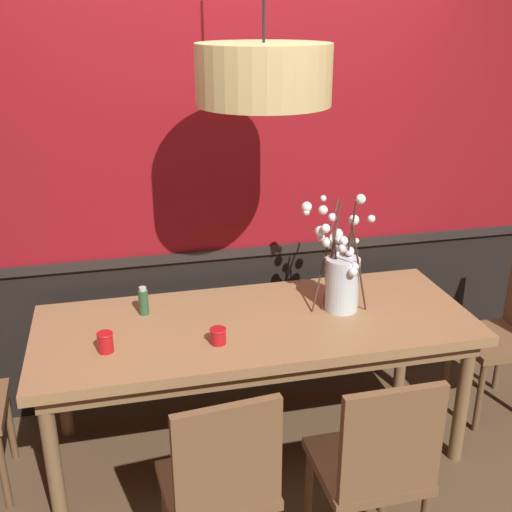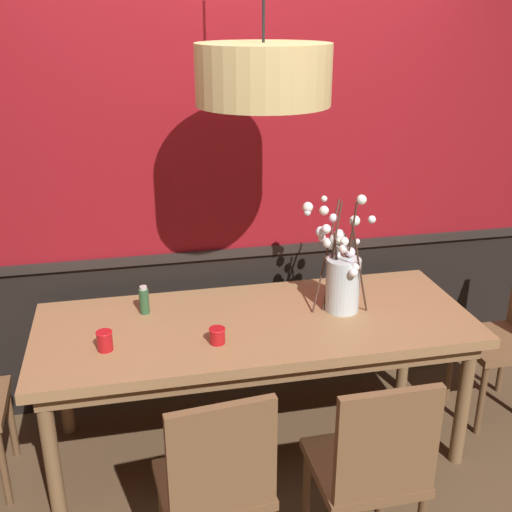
# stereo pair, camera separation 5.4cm
# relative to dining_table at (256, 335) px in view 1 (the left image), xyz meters

# --- Properties ---
(ground_plane) EXTENTS (24.00, 24.00, 0.00)m
(ground_plane) POSITION_rel_dining_table_xyz_m (0.00, 0.00, -0.68)
(ground_plane) COLOR brown
(back_wall) EXTENTS (4.85, 0.14, 2.88)m
(back_wall) POSITION_rel_dining_table_xyz_m (0.00, 0.62, 0.75)
(back_wall) COLOR black
(back_wall) RESTS_ON ground
(dining_table) EXTENTS (2.18, 0.86, 0.76)m
(dining_table) POSITION_rel_dining_table_xyz_m (0.00, 0.00, 0.00)
(dining_table) COLOR #997047
(dining_table) RESTS_ON ground
(chair_near_side_left) EXTENTS (0.46, 0.42, 0.95)m
(chair_near_side_left) POSITION_rel_dining_table_xyz_m (-0.33, -0.84, -0.14)
(chair_near_side_left) COLOR brown
(chair_near_side_left) RESTS_ON ground
(chair_near_side_right) EXTENTS (0.43, 0.42, 0.94)m
(chair_near_side_right) POSITION_rel_dining_table_xyz_m (0.29, -0.86, -0.15)
(chair_near_side_right) COLOR brown
(chair_near_side_right) RESTS_ON ground
(chair_far_side_right) EXTENTS (0.48, 0.42, 0.96)m
(chair_far_side_right) POSITION_rel_dining_table_xyz_m (0.34, 0.82, -0.15)
(chair_far_side_right) COLOR brown
(chair_far_side_right) RESTS_ON ground
(chair_head_east_end) EXTENTS (0.41, 0.41, 0.96)m
(chair_head_east_end) POSITION_rel_dining_table_xyz_m (1.48, 0.01, -0.15)
(chair_head_east_end) COLOR brown
(chair_head_east_end) RESTS_ON ground
(vase_with_blossoms) EXTENTS (0.30, 0.36, 0.61)m
(vase_with_blossoms) POSITION_rel_dining_table_xyz_m (0.45, 0.04, 0.26)
(vase_with_blossoms) COLOR silver
(vase_with_blossoms) RESTS_ON dining_table
(candle_holder_nearer_center) EXTENTS (0.08, 0.08, 0.09)m
(candle_holder_nearer_center) POSITION_rel_dining_table_xyz_m (-0.73, -0.14, 0.13)
(candle_holder_nearer_center) COLOR red
(candle_holder_nearer_center) RESTS_ON dining_table
(candle_holder_nearer_edge) EXTENTS (0.08, 0.08, 0.08)m
(candle_holder_nearer_edge) POSITION_rel_dining_table_xyz_m (-0.22, -0.18, 0.12)
(candle_holder_nearer_edge) COLOR red
(candle_holder_nearer_edge) RESTS_ON dining_table
(condiment_bottle) EXTENTS (0.05, 0.05, 0.15)m
(condiment_bottle) POSITION_rel_dining_table_xyz_m (-0.54, 0.20, 0.15)
(condiment_bottle) COLOR #2D5633
(condiment_bottle) RESTS_ON dining_table
(pendant_lamp) EXTENTS (0.58, 0.58, 1.05)m
(pendant_lamp) POSITION_rel_dining_table_xyz_m (0.02, -0.07, 1.28)
(pendant_lamp) COLOR tan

